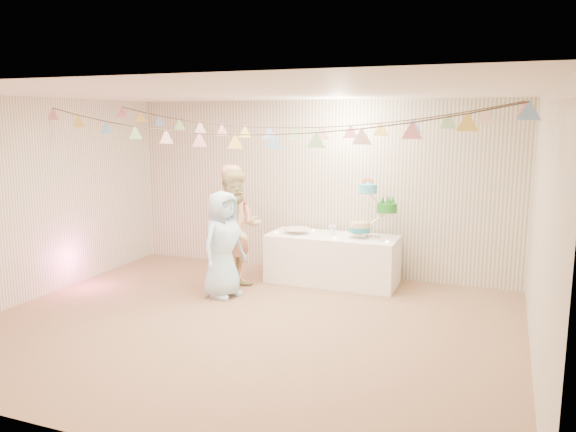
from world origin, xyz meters
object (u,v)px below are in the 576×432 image
(cake_stand, at_px, (372,206))
(person_adult_a, at_px, (236,227))
(table, at_px, (332,259))
(person_child, at_px, (223,244))
(person_adult_b, at_px, (237,230))

(cake_stand, height_order, person_adult_a, person_adult_a)
(table, height_order, cake_stand, cake_stand)
(cake_stand, xyz_separation_m, person_child, (-1.70, -1.18, -0.43))
(table, distance_m, cake_stand, 0.97)
(table, relative_size, person_adult_a, 1.08)
(table, relative_size, cake_stand, 2.37)
(person_child, bearing_deg, table, -29.45)
(table, relative_size, person_child, 1.31)
(cake_stand, relative_size, person_adult_a, 0.45)
(table, height_order, person_child, person_child)
(cake_stand, distance_m, person_adult_a, 1.90)
(cake_stand, bearing_deg, person_child, -145.25)
(person_adult_a, distance_m, person_child, 0.47)
(person_adult_a, bearing_deg, table, -57.42)
(person_adult_a, xyz_separation_m, person_adult_b, (0.05, -0.07, -0.02))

